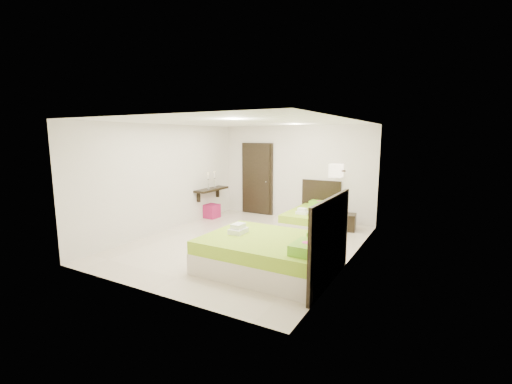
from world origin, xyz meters
The scene contains 7 objects.
floor centered at (0.00, 0.00, 0.00)m, with size 5.50×5.50×0.00m, color beige.
bed_single centered at (0.79, 1.92, 0.27)m, with size 1.09×1.81×1.50m.
bed_double centered at (1.22, -1.11, 0.33)m, with size 2.23×1.89×1.84m.
nightstand centered at (1.64, 2.14, 0.21)m, with size 0.46×0.41×0.41m, color black.
ottoman centered at (-2.08, 1.58, 0.19)m, with size 0.39×0.39×0.39m, color maroon.
door centered at (-1.20, 2.70, 1.05)m, with size 1.02×0.15×2.14m.
console_shelf centered at (-2.08, 1.60, 0.82)m, with size 0.35×1.20×0.78m.
Camera 1 is at (3.71, -6.17, 2.30)m, focal length 24.00 mm.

